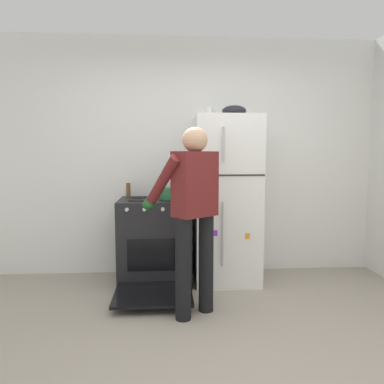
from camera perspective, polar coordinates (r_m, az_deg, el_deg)
The scene contains 9 objects.
ground at distance 2.71m, azimuth 2.55°, elevation -24.59°, with size 8.00×8.00×0.00m, color #9E9384.
kitchen_wall_back at distance 4.28m, azimuth -0.28°, elevation 5.51°, with size 6.00×0.10×2.70m, color white.
refrigerator at distance 3.97m, azimuth 5.30°, elevation -1.19°, with size 0.68×0.72×1.78m.
stove_range at distance 3.99m, azimuth -5.80°, elevation -7.73°, with size 0.76×1.22×0.91m.
person_cook at distance 3.07m, azimuth 0.02°, elevation -1.98°, with size 0.66×0.70×1.60m.
red_pot at distance 3.86m, azimuth -3.52°, elevation -0.18°, with size 0.33×0.23×0.13m.
coffee_mug at distance 3.99m, azimuth 2.74°, elevation 12.34°, with size 0.11×0.08×0.10m.
pepper_mill at distance 4.13m, azimuth -9.93°, elevation 0.33°, with size 0.05×0.05×0.16m, color brown.
mixing_bowl at distance 3.98m, azimuth 6.59°, elevation 12.47°, with size 0.26×0.26×0.12m, color black.
Camera 1 is at (-0.26, -2.32, 1.37)m, focal length 34.12 mm.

